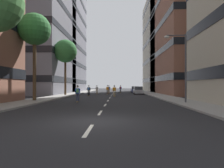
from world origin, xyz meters
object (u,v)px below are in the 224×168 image
at_px(street_tree_far, 65,51).
at_px(skater_3, 120,88).
at_px(parked_car_mid, 138,91).
at_px(skater_5, 89,90).
at_px(parked_car_near, 135,90).
at_px(street_tree_mid, 35,30).
at_px(skater_2, 78,92).
at_px(skater_0, 97,89).
at_px(streetlamp_right, 182,60).
at_px(skater_4, 109,89).
at_px(skater_6, 107,89).
at_px(skater_1, 114,90).

distance_m(street_tree_far, skater_3, 17.25).
bearing_deg(parked_car_mid, skater_5, -140.41).
bearing_deg(parked_car_near, street_tree_far, -133.59).
distance_m(street_tree_mid, skater_2, 8.26).
bearing_deg(skater_5, skater_2, -87.17).
relative_size(skater_2, skater_3, 1.00).
bearing_deg(skater_2, street_tree_mid, 175.81).
distance_m(skater_0, skater_2, 18.95).
height_order(streetlamp_right, skater_4, streetlamp_right).
distance_m(parked_car_mid, skater_2, 21.05).
relative_size(parked_car_near, skater_5, 2.47).
bearing_deg(skater_2, skater_6, 82.75).
height_order(street_tree_far, skater_3, street_tree_far).
bearing_deg(skater_2, streetlamp_right, -9.69).
bearing_deg(skater_2, skater_5, 92.83).
bearing_deg(parked_car_mid, skater_3, 118.55).
distance_m(parked_car_near, skater_5, 17.22).
xyz_separation_m(streetlamp_right, skater_4, (-8.04, 23.66, -3.15)).
bearing_deg(skater_4, skater_6, -90.97).
xyz_separation_m(street_tree_far, skater_4, (7.08, 8.91, -6.59)).
relative_size(skater_0, skater_5, 1.00).
bearing_deg(parked_car_mid, street_tree_mid, -124.56).
bearing_deg(parked_car_near, skater_3, -163.67).
height_order(street_tree_mid, skater_6, street_tree_mid).
distance_m(skater_1, skater_4, 11.50).
xyz_separation_m(streetlamp_right, skater_6, (-8.12, 19.34, -3.15)).
xyz_separation_m(skater_1, skater_4, (-1.38, 11.42, 0.00)).
bearing_deg(street_tree_far, streetlamp_right, -44.28).
bearing_deg(skater_3, street_tree_mid, -110.77).
distance_m(street_tree_mid, skater_5, 14.08).
relative_size(parked_car_mid, street_tree_mid, 0.47).
xyz_separation_m(street_tree_far, streetlamp_right, (15.12, -14.75, -3.44)).
relative_size(parked_car_near, skater_4, 2.47).
bearing_deg(street_tree_far, street_tree_mid, -90.00).
xyz_separation_m(skater_2, skater_6, (2.23, 17.57, -0.03)).
bearing_deg(skater_6, skater_3, 72.19).
height_order(street_tree_mid, skater_3, street_tree_mid).
bearing_deg(street_tree_mid, parked_car_mid, 55.44).
xyz_separation_m(street_tree_far, skater_3, (9.62, 12.73, -6.56)).
distance_m(street_tree_far, skater_5, 7.85).
bearing_deg(skater_3, skater_5, -111.62).
height_order(parked_car_near, street_tree_far, street_tree_far).
height_order(skater_3, skater_5, same).
xyz_separation_m(parked_car_near, skater_6, (-6.08, -9.15, 0.29)).
xyz_separation_m(skater_0, skater_6, (2.21, -1.38, 0.00)).
height_order(parked_car_mid, skater_2, skater_2).
bearing_deg(skater_5, parked_car_mid, 39.59).
relative_size(skater_4, skater_5, 1.00).
bearing_deg(skater_6, skater_4, 89.03).
xyz_separation_m(street_tree_mid, street_tree_far, (0.00, 12.63, -0.17)).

